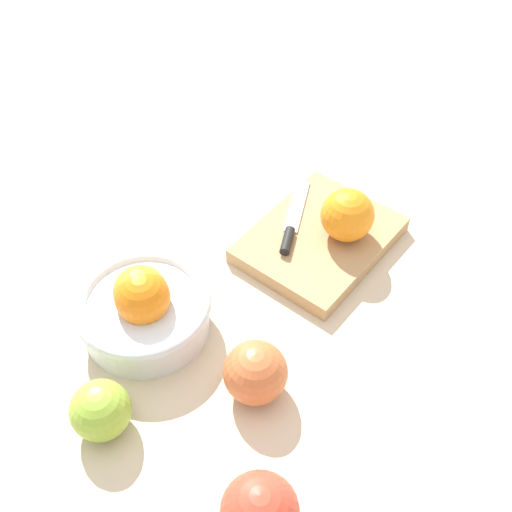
% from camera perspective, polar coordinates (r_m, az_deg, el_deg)
% --- Properties ---
extents(ground_plane, '(2.40, 2.40, 0.00)m').
position_cam_1_polar(ground_plane, '(0.88, -1.38, -4.26)').
color(ground_plane, beige).
extents(bowl, '(0.17, 0.17, 0.10)m').
position_cam_1_polar(bowl, '(0.84, -9.70, -4.39)').
color(bowl, silver).
rests_on(bowl, ground_plane).
extents(cutting_board, '(0.22, 0.18, 0.02)m').
position_cam_1_polar(cutting_board, '(0.95, 5.51, 1.39)').
color(cutting_board, tan).
rests_on(cutting_board, ground_plane).
extents(orange_on_board, '(0.07, 0.07, 0.07)m').
position_cam_1_polar(orange_on_board, '(0.92, 7.91, 3.53)').
color(orange_on_board, orange).
rests_on(orange_on_board, cutting_board).
extents(knife, '(0.14, 0.09, 0.01)m').
position_cam_1_polar(knife, '(0.94, 3.10, 2.66)').
color(knife, silver).
rests_on(knife, cutting_board).
extents(apple_front_left, '(0.08, 0.08, 0.08)m').
position_cam_1_polar(apple_front_left, '(0.78, -0.05, -10.05)').
color(apple_front_left, '#CC6638').
rests_on(apple_front_left, ground_plane).
extents(apple_mid_left, '(0.07, 0.07, 0.07)m').
position_cam_1_polar(apple_mid_left, '(0.78, -13.42, -12.74)').
color(apple_mid_left, '#8EB738').
rests_on(apple_mid_left, ground_plane).
extents(apple_front_left_2, '(0.08, 0.08, 0.08)m').
position_cam_1_polar(apple_front_left_2, '(0.70, 0.33, -21.21)').
color(apple_front_left_2, '#D6422D').
rests_on(apple_front_left_2, ground_plane).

